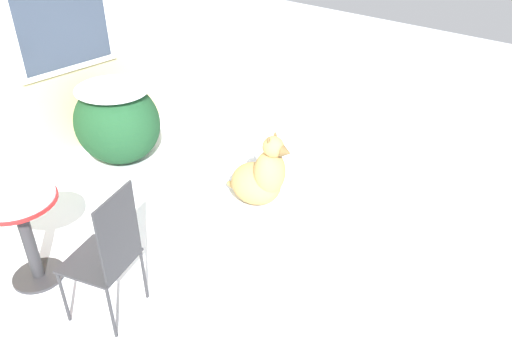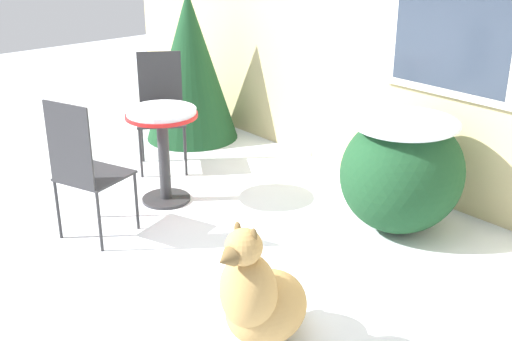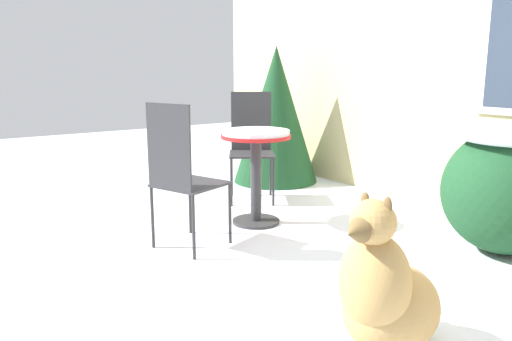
{
  "view_description": "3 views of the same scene",
  "coord_description": "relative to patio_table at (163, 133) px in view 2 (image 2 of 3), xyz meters",
  "views": [
    {
      "loc": [
        -2.13,
        -2.86,
        2.87
      ],
      "look_at": [
        0.96,
        -0.15,
        0.35
      ],
      "focal_mm": 35.0,
      "sensor_mm": 36.0,
      "label": 1
    },
    {
      "loc": [
        3.26,
        -2.21,
        2.29
      ],
      "look_at": [
        0.0,
        0.6,
        0.55
      ],
      "focal_mm": 45.0,
      "sensor_mm": 36.0,
      "label": 2
    },
    {
      "loc": [
        2.37,
        -1.94,
        1.32
      ],
      "look_at": [
        -1.02,
        0.47,
        0.46
      ],
      "focal_mm": 35.0,
      "sensor_mm": 36.0,
      "label": 3
    }
  ],
  "objects": [
    {
      "name": "house_wall",
      "position": [
        1.05,
        1.73,
        0.81
      ],
      "size": [
        8.0,
        0.1,
        2.78
      ],
      "color": "#D1BC84",
      "rests_on": "ground_plane"
    },
    {
      "name": "patio_chair_far_side",
      "position": [
        0.21,
        -0.81,
        -0.02
      ],
      "size": [
        0.57,
        0.57,
        1.08
      ],
      "rotation": [
        0.0,
        0.0,
        3.48
      ],
      "color": "#2D2D30",
      "rests_on": "ground_plane"
    },
    {
      "name": "ground_plane",
      "position": [
        1.02,
        -0.47,
        -0.6
      ],
      "size": [
        16.0,
        16.0,
        0.0
      ],
      "primitive_type": "plane",
      "color": "silver"
    },
    {
      "name": "patio_chair_near_table",
      "position": [
        -0.72,
        0.45,
        -0.02
      ],
      "size": [
        0.62,
        0.62,
        1.08
      ],
      "rotation": [
        0.0,
        0.0,
        0.99
      ],
      "color": "#2D2D30",
      "rests_on": "ground_plane"
    },
    {
      "name": "shrub_left",
      "position": [
        1.61,
        1.08,
        -0.11
      ],
      "size": [
        0.9,
        0.98,
        0.91
      ],
      "color": "#194223",
      "rests_on": "ground_plane"
    },
    {
      "name": "dog",
      "position": [
        1.99,
        -0.68,
        -0.31
      ],
      "size": [
        0.5,
        0.74,
        0.79
      ],
      "rotation": [
        0.0,
        0.0,
        0.15
      ],
      "color": "tan",
      "rests_on": "ground_plane"
    },
    {
      "name": "evergreen_bush",
      "position": [
        -1.21,
        1.14,
        0.18
      ],
      "size": [
        0.98,
        0.98,
        1.57
      ],
      "color": "#194223",
      "rests_on": "ground_plane"
    },
    {
      "name": "patio_table",
      "position": [
        0.0,
        0.0,
        0.0
      ],
      "size": [
        0.59,
        0.59,
        0.81
      ],
      "color": "#2D2D30",
      "rests_on": "ground_plane"
    }
  ]
}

